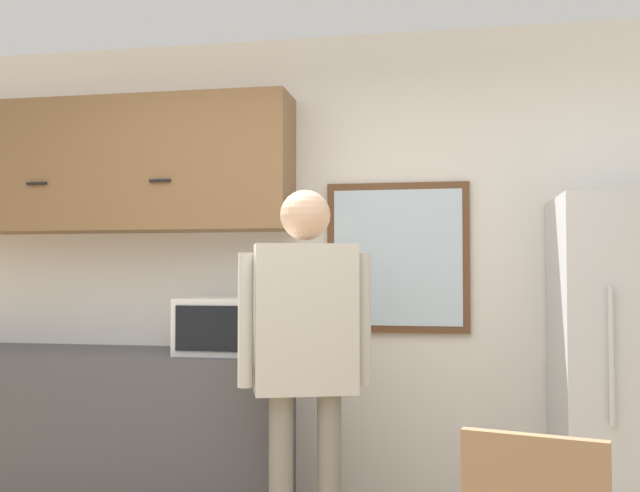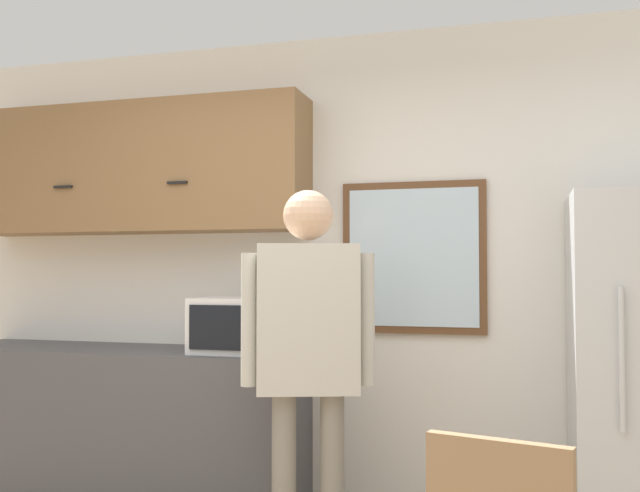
# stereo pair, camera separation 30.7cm
# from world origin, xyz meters

# --- Properties ---
(back_wall) EXTENTS (6.00, 0.06, 2.70)m
(back_wall) POSITION_xyz_m (0.00, 2.07, 1.35)
(back_wall) COLOR white
(back_wall) RESTS_ON ground_plane
(counter) EXTENTS (2.09, 0.58, 0.92)m
(counter) POSITION_xyz_m (-1.16, 1.75, 0.46)
(counter) COLOR #4C4C51
(counter) RESTS_ON ground_plane
(upper_cabinets) EXTENTS (2.09, 0.36, 0.75)m
(upper_cabinets) POSITION_xyz_m (-1.16, 1.87, 1.96)
(upper_cabinets) COLOR olive
(microwave) EXTENTS (0.51, 0.38, 0.30)m
(microwave) POSITION_xyz_m (-0.41, 1.72, 1.07)
(microwave) COLOR white
(microwave) RESTS_ON counter
(person) EXTENTS (0.58, 0.35, 1.73)m
(person) POSITION_xyz_m (0.10, 1.23, 1.06)
(person) COLOR gray
(person) RESTS_ON ground_plane
(window) EXTENTS (0.79, 0.05, 0.83)m
(window) POSITION_xyz_m (0.47, 2.02, 1.43)
(window) COLOR brown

